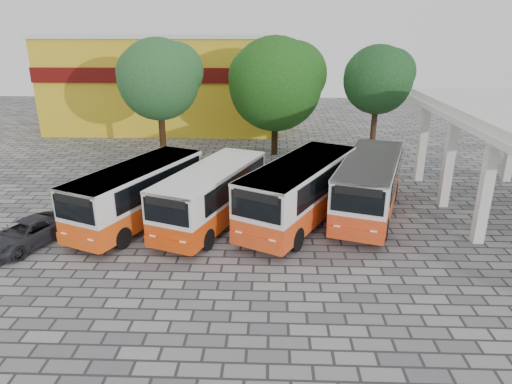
{
  "coord_description": "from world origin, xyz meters",
  "views": [
    {
      "loc": [
        -1.2,
        -16.64,
        8.92
      ],
      "look_at": [
        -1.94,
        3.76,
        1.5
      ],
      "focal_mm": 32.0,
      "sensor_mm": 36.0,
      "label": 1
    }
  ],
  "objects_px": {
    "bus_centre_right": "(300,189)",
    "bus_far_right": "(369,183)",
    "bus_centre_left": "(212,193)",
    "bus_far_left": "(138,191)",
    "parked_car": "(27,233)"
  },
  "relations": [
    {
      "from": "bus_centre_right",
      "to": "bus_far_left",
      "type": "bearing_deg",
      "value": -150.14
    },
    {
      "from": "bus_centre_left",
      "to": "bus_centre_right",
      "type": "xyz_separation_m",
      "value": [
        4.12,
        0.3,
        0.15
      ]
    },
    {
      "from": "bus_far_right",
      "to": "bus_far_left",
      "type": "bearing_deg",
      "value": -154.61
    },
    {
      "from": "bus_centre_right",
      "to": "bus_far_right",
      "type": "distance_m",
      "value": 3.64
    },
    {
      "from": "bus_centre_left",
      "to": "parked_car",
      "type": "distance_m",
      "value": 8.18
    },
    {
      "from": "bus_centre_right",
      "to": "parked_car",
      "type": "relative_size",
      "value": 2.2
    },
    {
      "from": "bus_far_left",
      "to": "bus_centre_left",
      "type": "xyz_separation_m",
      "value": [
        3.52,
        -0.04,
        -0.02
      ]
    },
    {
      "from": "bus_far_right",
      "to": "bus_centre_right",
      "type": "bearing_deg",
      "value": -144.05
    },
    {
      "from": "bus_far_right",
      "to": "bus_centre_left",
      "type": "bearing_deg",
      "value": -151.14
    },
    {
      "from": "bus_centre_right",
      "to": "parked_car",
      "type": "xyz_separation_m",
      "value": [
        -11.82,
        -2.84,
        -1.18
      ]
    },
    {
      "from": "bus_centre_right",
      "to": "bus_far_right",
      "type": "height_order",
      "value": "bus_centre_right"
    },
    {
      "from": "bus_far_left",
      "to": "bus_far_right",
      "type": "relative_size",
      "value": 0.96
    },
    {
      "from": "bus_far_left",
      "to": "bus_far_right",
      "type": "xyz_separation_m",
      "value": [
        11.11,
        1.36,
        0.08
      ]
    },
    {
      "from": "bus_far_left",
      "to": "bus_centre_right",
      "type": "distance_m",
      "value": 7.64
    },
    {
      "from": "bus_centre_left",
      "to": "bus_far_right",
      "type": "height_order",
      "value": "bus_far_right"
    }
  ]
}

